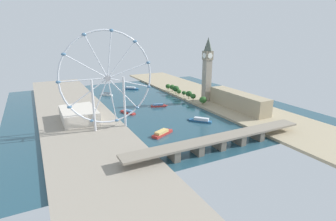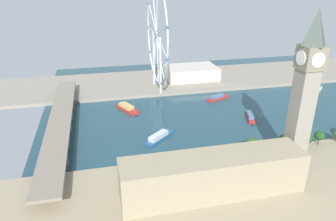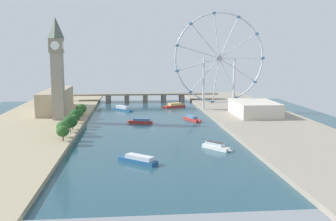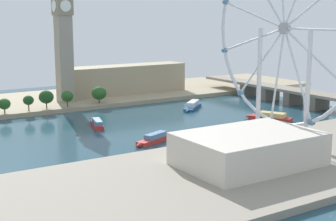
{
  "view_description": "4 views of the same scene",
  "coord_description": "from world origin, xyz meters",
  "px_view_note": "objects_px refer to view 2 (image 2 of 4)",
  "views": [
    {
      "loc": [
        149.51,
        356.18,
        108.82
      ],
      "look_at": [
        -4.55,
        56.81,
        6.02
      ],
      "focal_mm": 28.34,
      "sensor_mm": 36.0,
      "label": 1
    },
    {
      "loc": [
        -232.69,
        140.98,
        112.6
      ],
      "look_at": [
        7.24,
        84.56,
        7.53
      ],
      "focal_mm": 33.61,
      "sensor_mm": 36.0,
      "label": 2
    },
    {
      "loc": [
        -17.08,
        -340.65,
        66.31
      ],
      "look_at": [
        15.16,
        5.19,
        13.39
      ],
      "focal_mm": 41.09,
      "sensor_mm": 36.0,
      "label": 3
    },
    {
      "loc": [
        264.78,
        -109.6,
        67.25
      ],
      "look_at": [
        -4.18,
        63.24,
        6.02
      ],
      "focal_mm": 54.46,
      "sensor_mm": 36.0,
      "label": 4
    }
  ],
  "objects_px": {
    "clock_tower": "(305,92)",
    "riverside_hall": "(191,72)",
    "ferris_wheel": "(157,35)",
    "tour_boat_2": "(159,137)",
    "tour_boat_3": "(127,108)",
    "tour_boat_5": "(218,97)",
    "tour_boat_4": "(250,117)",
    "river_bridge": "(60,123)",
    "tour_boat_0": "(318,89)",
    "parliament_block": "(213,175)"
  },
  "relations": [
    {
      "from": "clock_tower",
      "to": "riverside_hall",
      "type": "distance_m",
      "value": 197.14
    },
    {
      "from": "ferris_wheel",
      "to": "tour_boat_2",
      "type": "distance_m",
      "value": 122.63
    },
    {
      "from": "tour_boat_3",
      "to": "tour_boat_5",
      "type": "xyz_separation_m",
      "value": [
        7.79,
        -91.09,
        -0.25
      ]
    },
    {
      "from": "riverside_hall",
      "to": "tour_boat_4",
      "type": "xyz_separation_m",
      "value": [
        -115.68,
        -17.71,
        -8.04
      ]
    },
    {
      "from": "tour_boat_3",
      "to": "tour_boat_4",
      "type": "height_order",
      "value": "tour_boat_3"
    },
    {
      "from": "river_bridge",
      "to": "tour_boat_3",
      "type": "height_order",
      "value": "river_bridge"
    },
    {
      "from": "tour_boat_0",
      "to": "tour_boat_5",
      "type": "bearing_deg",
      "value": 139.86
    },
    {
      "from": "clock_tower",
      "to": "tour_boat_5",
      "type": "relative_size",
      "value": 3.37
    },
    {
      "from": "river_bridge",
      "to": "tour_boat_3",
      "type": "bearing_deg",
      "value": -59.1
    },
    {
      "from": "ferris_wheel",
      "to": "tour_boat_4",
      "type": "relative_size",
      "value": 4.2
    },
    {
      "from": "tour_boat_0",
      "to": "tour_boat_4",
      "type": "relative_size",
      "value": 0.84
    },
    {
      "from": "parliament_block",
      "to": "river_bridge",
      "type": "bearing_deg",
      "value": 40.98
    },
    {
      "from": "clock_tower",
      "to": "tour_boat_2",
      "type": "xyz_separation_m",
      "value": [
        58.78,
        72.65,
        -50.39
      ]
    },
    {
      "from": "river_bridge",
      "to": "parliament_block",
      "type": "bearing_deg",
      "value": -139.02
    },
    {
      "from": "tour_boat_2",
      "to": "tour_boat_3",
      "type": "xyz_separation_m",
      "value": [
        60.83,
        17.26,
        0.07
      ]
    },
    {
      "from": "river_bridge",
      "to": "tour_boat_3",
      "type": "relative_size",
      "value": 6.34
    },
    {
      "from": "clock_tower",
      "to": "tour_boat_3",
      "type": "bearing_deg",
      "value": 36.93
    },
    {
      "from": "tour_boat_2",
      "to": "tour_boat_4",
      "type": "relative_size",
      "value": 1.09
    },
    {
      "from": "parliament_block",
      "to": "tour_boat_4",
      "type": "xyz_separation_m",
      "value": [
        90.27,
        -68.74,
        -12.42
      ]
    },
    {
      "from": "ferris_wheel",
      "to": "river_bridge",
      "type": "distance_m",
      "value": 131.79
    },
    {
      "from": "riverside_hall",
      "to": "tour_boat_2",
      "type": "bearing_deg",
      "value": 153.84
    },
    {
      "from": "clock_tower",
      "to": "river_bridge",
      "type": "xyz_separation_m",
      "value": [
        86.59,
        145.07,
        -44.18
      ]
    },
    {
      "from": "tour_boat_5",
      "to": "clock_tower",
      "type": "bearing_deg",
      "value": -112.42
    },
    {
      "from": "river_bridge",
      "to": "riverside_hall",
      "type": "bearing_deg",
      "value": -52.53
    },
    {
      "from": "parliament_block",
      "to": "tour_boat_4",
      "type": "relative_size",
      "value": 3.93
    },
    {
      "from": "tour_boat_2",
      "to": "tour_boat_0",
      "type": "bearing_deg",
      "value": -20.97
    },
    {
      "from": "parliament_block",
      "to": "clock_tower",
      "type": "bearing_deg",
      "value": -76.84
    },
    {
      "from": "clock_tower",
      "to": "tour_boat_3",
      "type": "xyz_separation_m",
      "value": [
        119.6,
        89.91,
        -50.32
      ]
    },
    {
      "from": "tour_boat_2",
      "to": "tour_boat_4",
      "type": "height_order",
      "value": "tour_boat_2"
    },
    {
      "from": "tour_boat_5",
      "to": "tour_boat_2",
      "type": "bearing_deg",
      "value": -158.99
    },
    {
      "from": "riverside_hall",
      "to": "tour_boat_5",
      "type": "distance_m",
      "value": 66.0
    },
    {
      "from": "clock_tower",
      "to": "tour_boat_3",
      "type": "relative_size",
      "value": 3.1
    },
    {
      "from": "tour_boat_3",
      "to": "river_bridge",
      "type": "bearing_deg",
      "value": -84.95
    },
    {
      "from": "ferris_wheel",
      "to": "parliament_block",
      "type": "bearing_deg",
      "value": 178.22
    },
    {
      "from": "ferris_wheel",
      "to": "riverside_hall",
      "type": "height_order",
      "value": "ferris_wheel"
    },
    {
      "from": "tour_boat_3",
      "to": "tour_boat_0",
      "type": "bearing_deg",
      "value": 66.09
    },
    {
      "from": "tour_boat_0",
      "to": "tour_boat_3",
      "type": "bearing_deg",
      "value": 142.23
    },
    {
      "from": "riverside_hall",
      "to": "tour_boat_0",
      "type": "xyz_separation_m",
      "value": [
        -65.83,
        -121.43,
        -7.91
      ]
    },
    {
      "from": "tour_boat_3",
      "to": "tour_boat_5",
      "type": "bearing_deg",
      "value": 69.03
    },
    {
      "from": "tour_boat_5",
      "to": "riverside_hall",
      "type": "bearing_deg",
      "value": 75.32
    },
    {
      "from": "riverside_hall",
      "to": "tour_boat_3",
      "type": "relative_size",
      "value": 1.9
    },
    {
      "from": "tour_boat_0",
      "to": "parliament_block",
      "type": "bearing_deg",
      "value": 179.38
    },
    {
      "from": "tour_boat_0",
      "to": "tour_boat_3",
      "type": "distance_m",
      "value": 204.43
    },
    {
      "from": "river_bridge",
      "to": "tour_boat_2",
      "type": "xyz_separation_m",
      "value": [
        -27.81,
        -72.42,
        -6.21
      ]
    },
    {
      "from": "river_bridge",
      "to": "tour_boat_5",
      "type": "height_order",
      "value": "river_bridge"
    },
    {
      "from": "tour_boat_2",
      "to": "tour_boat_5",
      "type": "relative_size",
      "value": 0.98
    },
    {
      "from": "ferris_wheel",
      "to": "tour_boat_4",
      "type": "distance_m",
      "value": 123.02
    },
    {
      "from": "tour_boat_3",
      "to": "clock_tower",
      "type": "bearing_deg",
      "value": 11.08
    },
    {
      "from": "parliament_block",
      "to": "ferris_wheel",
      "type": "relative_size",
      "value": 0.94
    },
    {
      "from": "river_bridge",
      "to": "ferris_wheel",
      "type": "bearing_deg",
      "value": -49.51
    }
  ]
}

